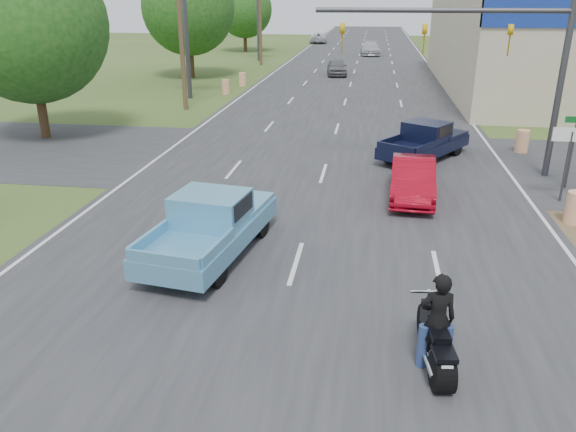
% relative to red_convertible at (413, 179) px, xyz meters
% --- Properties ---
extents(main_road, '(15.00, 180.00, 0.02)m').
position_rel_red_convertible_xyz_m(main_road, '(-3.25, 26.40, -0.67)').
color(main_road, '#2D2D30').
rests_on(main_road, ground).
extents(cross_road, '(120.00, 10.00, 0.02)m').
position_rel_red_convertible_xyz_m(cross_road, '(-3.25, 4.40, -0.67)').
color(cross_road, '#2D2D30').
rests_on(cross_road, ground).
extents(utility_pole_2, '(2.00, 0.28, 10.00)m').
position_rel_red_convertible_xyz_m(utility_pole_2, '(6.25, 17.40, 4.64)').
color(utility_pole_2, '#4C3823').
rests_on(utility_pole_2, ground).
extents(utility_pole_3, '(2.00, 0.28, 10.00)m').
position_rel_red_convertible_xyz_m(utility_pole_3, '(6.25, 35.40, 4.64)').
color(utility_pole_3, '#4C3823').
rests_on(utility_pole_3, ground).
extents(utility_pole_5, '(2.00, 0.28, 10.00)m').
position_rel_red_convertible_xyz_m(utility_pole_5, '(-12.75, 14.40, 4.64)').
color(utility_pole_5, '#4C3823').
rests_on(utility_pole_5, ground).
extents(utility_pole_6, '(2.00, 0.28, 10.00)m').
position_rel_red_convertible_xyz_m(utility_pole_6, '(-12.75, 38.40, 4.64)').
color(utility_pole_6, '#4C3823').
rests_on(utility_pole_6, ground).
extents(tree_0, '(7.14, 7.14, 8.84)m').
position_rel_red_convertible_xyz_m(tree_0, '(-17.25, 6.40, 4.59)').
color(tree_0, '#422D19').
rests_on(tree_0, ground).
extents(tree_1, '(7.56, 7.56, 9.36)m').
position_rel_red_convertible_xyz_m(tree_1, '(-16.75, 28.40, 4.90)').
color(tree_1, '#422D19').
rests_on(tree_1, ground).
extents(tree_2, '(6.72, 6.72, 8.32)m').
position_rel_red_convertible_xyz_m(tree_2, '(-17.45, 52.40, 4.28)').
color(tree_2, '#422D19').
rests_on(tree_2, ground).
extents(tree_5, '(7.98, 7.98, 9.88)m').
position_rel_red_convertible_xyz_m(tree_5, '(26.75, 81.40, 5.21)').
color(tree_5, '#422D19').
rests_on(tree_5, ground).
extents(barrel_0, '(0.56, 0.56, 1.00)m').
position_rel_red_convertible_xyz_m(barrel_0, '(4.75, -1.60, -0.18)').
color(barrel_0, orange).
rests_on(barrel_0, ground).
extents(barrel_1, '(0.56, 0.56, 1.00)m').
position_rel_red_convertible_xyz_m(barrel_1, '(5.15, 6.90, -0.18)').
color(barrel_1, orange).
rests_on(barrel_1, ground).
extents(barrel_2, '(0.56, 0.56, 1.00)m').
position_rel_red_convertible_xyz_m(barrel_2, '(-11.75, 20.40, -0.18)').
color(barrel_2, orange).
rests_on(barrel_2, ground).
extents(barrel_3, '(0.56, 0.56, 1.00)m').
position_rel_red_convertible_xyz_m(barrel_3, '(-11.45, 24.40, -0.18)').
color(barrel_3, orange).
rests_on(barrel_3, ground).
extents(lane_sign, '(1.20, 0.08, 2.52)m').
position_rel_red_convertible_xyz_m(lane_sign, '(4.95, 0.40, 1.23)').
color(lane_sign, '#3F3F44').
rests_on(lane_sign, ground).
extents(street_name_sign, '(0.80, 0.08, 2.61)m').
position_rel_red_convertible_xyz_m(street_name_sign, '(5.55, 1.90, 0.93)').
color(street_name_sign, '#3F3F44').
rests_on(street_name_sign, ground).
extents(signal_mast, '(9.12, 0.40, 7.00)m').
position_rel_red_convertible_xyz_m(signal_mast, '(2.58, 3.40, 4.13)').
color(signal_mast, '#3F3F44').
rests_on(signal_mast, ground).
extents(red_convertible, '(1.63, 4.17, 1.35)m').
position_rel_red_convertible_xyz_m(red_convertible, '(0.00, 0.00, 0.00)').
color(red_convertible, '#9C0717').
rests_on(red_convertible, ground).
extents(motorcycle, '(0.76, 2.34, 1.19)m').
position_rel_red_convertible_xyz_m(motorcycle, '(-0.12, -9.58, -0.15)').
color(motorcycle, black).
rests_on(motorcycle, ground).
extents(rider, '(0.72, 0.52, 1.84)m').
position_rel_red_convertible_xyz_m(rider, '(-0.13, -9.52, 0.24)').
color(rider, black).
rests_on(rider, ground).
extents(blue_pickup, '(2.74, 5.40, 1.71)m').
position_rel_red_convertible_xyz_m(blue_pickup, '(-5.54, -5.27, 0.19)').
color(blue_pickup, black).
rests_on(blue_pickup, ground).
extents(navy_pickup, '(4.13, 5.00, 1.58)m').
position_rel_red_convertible_xyz_m(navy_pickup, '(0.83, 5.23, 0.12)').
color(navy_pickup, black).
rests_on(navy_pickup, ground).
extents(distant_car_grey, '(2.07, 4.23, 1.39)m').
position_rel_red_convertible_xyz_m(distant_car_grey, '(-4.68, 31.61, 0.02)').
color(distant_car_grey, slate).
rests_on(distant_car_grey, ground).
extents(distant_car_silver, '(2.49, 5.37, 1.52)m').
position_rel_red_convertible_xyz_m(distant_car_silver, '(-2.02, 50.25, 0.08)').
color(distant_car_silver, '#BCBCC1').
rests_on(distant_car_silver, ground).
extents(distant_car_white, '(2.68, 5.33, 1.45)m').
position_rel_red_convertible_xyz_m(distant_car_white, '(-9.75, 67.33, 0.05)').
color(distant_car_white, silver).
rests_on(distant_car_white, ground).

